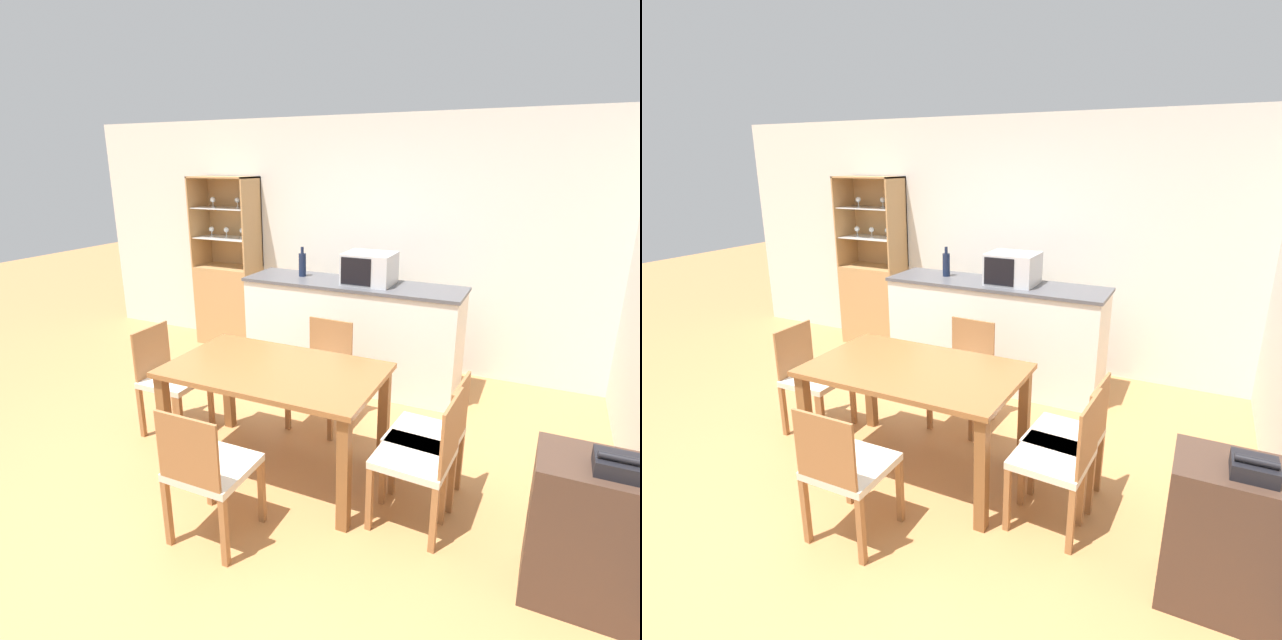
% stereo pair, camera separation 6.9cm
% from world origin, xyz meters
% --- Properties ---
extents(ground_plane, '(18.00, 18.00, 0.00)m').
position_xyz_m(ground_plane, '(0.00, 0.00, 0.00)').
color(ground_plane, '#B27A47').
extents(wall_back, '(6.80, 0.06, 2.55)m').
position_xyz_m(wall_back, '(0.00, 2.63, 1.27)').
color(wall_back, silver).
rests_on(wall_back, ground_plane).
extents(kitchen_counter, '(2.10, 0.57, 1.02)m').
position_xyz_m(kitchen_counter, '(0.26, 1.93, 0.51)').
color(kitchen_counter, silver).
rests_on(kitchen_counter, ground_plane).
extents(display_cabinet, '(0.73, 0.40, 1.95)m').
position_xyz_m(display_cabinet, '(-1.49, 2.41, 0.60)').
color(display_cabinet, tan).
rests_on(display_cabinet, ground_plane).
extents(dining_table, '(1.44, 0.86, 0.78)m').
position_xyz_m(dining_table, '(0.34, 0.32, 0.66)').
color(dining_table, brown).
rests_on(dining_table, ground_plane).
extents(dining_chair_head_near, '(0.43, 0.43, 0.86)m').
position_xyz_m(dining_chair_head_near, '(0.34, -0.43, 0.45)').
color(dining_chair_head_near, beige).
rests_on(dining_chair_head_near, ground_plane).
extents(dining_chair_side_left_far, '(0.43, 0.43, 0.86)m').
position_xyz_m(dining_chair_side_left_far, '(-0.71, 0.45, 0.45)').
color(dining_chair_side_left_far, beige).
rests_on(dining_chair_side_left_far, ground_plane).
extents(dining_chair_head_far, '(0.44, 0.44, 0.86)m').
position_xyz_m(dining_chair_head_far, '(0.34, 1.08, 0.45)').
color(dining_chair_head_far, beige).
rests_on(dining_chair_head_far, ground_plane).
extents(dining_chair_side_right_far, '(0.45, 0.45, 0.86)m').
position_xyz_m(dining_chair_side_right_far, '(1.38, 0.45, 0.45)').
color(dining_chair_side_right_far, beige).
rests_on(dining_chair_side_right_far, ground_plane).
extents(dining_chair_side_right_near, '(0.45, 0.45, 0.86)m').
position_xyz_m(dining_chair_side_right_near, '(1.38, 0.19, 0.45)').
color(dining_chair_side_right_near, beige).
rests_on(dining_chair_side_right_near, ground_plane).
extents(microwave, '(0.45, 0.39, 0.29)m').
position_xyz_m(microwave, '(0.42, 1.95, 1.16)').
color(microwave, '#B7BABF').
rests_on(microwave, kitchen_counter).
extents(wine_bottle, '(0.07, 0.07, 0.29)m').
position_xyz_m(wine_bottle, '(-0.29, 1.98, 1.14)').
color(wine_bottle, '#141E38').
rests_on(wine_bottle, kitchen_counter).
extents(side_cabinet, '(0.57, 0.39, 0.77)m').
position_xyz_m(side_cabinet, '(2.26, 0.00, 0.39)').
color(side_cabinet, '#422D23').
rests_on(side_cabinet, ground_plane).
extents(telephone, '(0.19, 0.17, 0.11)m').
position_xyz_m(telephone, '(2.30, -0.05, 0.81)').
color(telephone, black).
rests_on(telephone, side_cabinet).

